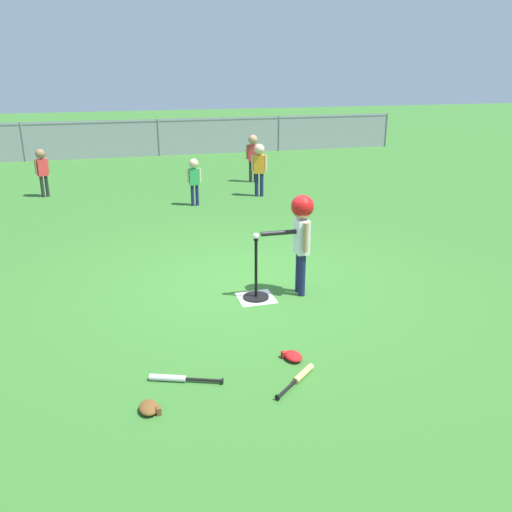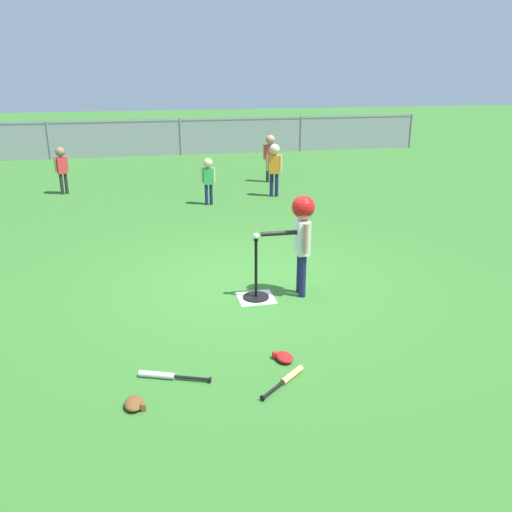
{
  "view_description": "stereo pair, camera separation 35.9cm",
  "coord_description": "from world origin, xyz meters",
  "px_view_note": "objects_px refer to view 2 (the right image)",
  "views": [
    {
      "loc": [
        -1.67,
        -6.27,
        2.69
      ],
      "look_at": [
        -0.04,
        -0.49,
        0.55
      ],
      "focal_mm": 37.37,
      "sensor_mm": 36.0,
      "label": 1
    },
    {
      "loc": [
        -1.32,
        -6.36,
        2.69
      ],
      "look_at": [
        -0.04,
        -0.49,
        0.55
      ],
      "focal_mm": 37.37,
      "sensor_mm": 36.0,
      "label": 2
    }
  ],
  "objects_px": {
    "batting_tee": "(256,288)",
    "fielder_deep_left": "(270,152)",
    "fielder_near_right": "(62,164)",
    "spare_bat_wood": "(288,378)",
    "spare_bat_silver": "(164,375)",
    "glove_near_bats": "(134,404)",
    "baseball_on_tee": "(256,236)",
    "fielder_near_left": "(274,163)",
    "glove_by_plate": "(284,357)",
    "fielder_deep_center": "(208,175)",
    "batter_child": "(302,225)"
  },
  "relations": [
    {
      "from": "baseball_on_tee",
      "to": "fielder_near_left",
      "type": "height_order",
      "value": "fielder_near_left"
    },
    {
      "from": "fielder_near_right",
      "to": "fielder_deep_center",
      "type": "distance_m",
      "value": 3.45
    },
    {
      "from": "fielder_deep_left",
      "to": "baseball_on_tee",
      "type": "bearing_deg",
      "value": -105.08
    },
    {
      "from": "batter_child",
      "to": "spare_bat_silver",
      "type": "bearing_deg",
      "value": -138.46
    },
    {
      "from": "batter_child",
      "to": "fielder_near_right",
      "type": "relative_size",
      "value": 1.22
    },
    {
      "from": "batting_tee",
      "to": "fielder_deep_center",
      "type": "bearing_deg",
      "value": 89.36
    },
    {
      "from": "fielder_deep_center",
      "to": "glove_near_bats",
      "type": "height_order",
      "value": "fielder_deep_center"
    },
    {
      "from": "fielder_near_left",
      "to": "glove_by_plate",
      "type": "height_order",
      "value": "fielder_near_left"
    },
    {
      "from": "batting_tee",
      "to": "fielder_deep_left",
      "type": "bearing_deg",
      "value": 74.92
    },
    {
      "from": "baseball_on_tee",
      "to": "fielder_deep_center",
      "type": "xyz_separation_m",
      "value": [
        0.05,
        4.81,
        -0.18
      ]
    },
    {
      "from": "fielder_near_right",
      "to": "spare_bat_silver",
      "type": "bearing_deg",
      "value": -77.6
    },
    {
      "from": "fielder_near_right",
      "to": "batting_tee",
      "type": "bearing_deg",
      "value": -65.34
    },
    {
      "from": "batting_tee",
      "to": "glove_by_plate",
      "type": "distance_m",
      "value": 1.51
    },
    {
      "from": "fielder_near_right",
      "to": "spare_bat_wood",
      "type": "distance_m",
      "value": 8.84
    },
    {
      "from": "fielder_near_right",
      "to": "spare_bat_silver",
      "type": "height_order",
      "value": "fielder_near_right"
    },
    {
      "from": "fielder_deep_left",
      "to": "fielder_deep_center",
      "type": "xyz_separation_m",
      "value": [
        -1.77,
        -1.95,
        -0.12
      ]
    },
    {
      "from": "fielder_deep_left",
      "to": "spare_bat_wood",
      "type": "relative_size",
      "value": 2.29
    },
    {
      "from": "fielder_near_right",
      "to": "fielder_near_left",
      "type": "xyz_separation_m",
      "value": [
        4.52,
        -1.22,
        0.06
      ]
    },
    {
      "from": "glove_by_plate",
      "to": "fielder_deep_left",
      "type": "bearing_deg",
      "value": 77.24
    },
    {
      "from": "baseball_on_tee",
      "to": "fielder_near_left",
      "type": "xyz_separation_m",
      "value": [
        1.55,
        5.26,
        -0.07
      ]
    },
    {
      "from": "spare_bat_wood",
      "to": "fielder_near_right",
      "type": "bearing_deg",
      "value": 108.98
    },
    {
      "from": "batting_tee",
      "to": "fielder_deep_left",
      "type": "xyz_separation_m",
      "value": [
        1.82,
        6.77,
        0.61
      ]
    },
    {
      "from": "batting_tee",
      "to": "fielder_deep_left",
      "type": "relative_size",
      "value": 0.67
    },
    {
      "from": "glove_by_plate",
      "to": "glove_near_bats",
      "type": "bearing_deg",
      "value": -161.93
    },
    {
      "from": "batter_child",
      "to": "spare_bat_wood",
      "type": "relative_size",
      "value": 2.53
    },
    {
      "from": "batter_child",
      "to": "fielder_near_left",
      "type": "xyz_separation_m",
      "value": [
        0.98,
        5.27,
        -0.17
      ]
    },
    {
      "from": "fielder_deep_left",
      "to": "spare_bat_silver",
      "type": "height_order",
      "value": "fielder_deep_left"
    },
    {
      "from": "batter_child",
      "to": "fielder_deep_left",
      "type": "height_order",
      "value": "batter_child"
    },
    {
      "from": "glove_by_plate",
      "to": "fielder_near_left",
      "type": "bearing_deg",
      "value": 76.69
    },
    {
      "from": "baseball_on_tee",
      "to": "batter_child",
      "type": "height_order",
      "value": "batter_child"
    },
    {
      "from": "spare_bat_wood",
      "to": "batting_tee",
      "type": "bearing_deg",
      "value": 86.69
    },
    {
      "from": "fielder_near_left",
      "to": "spare_bat_wood",
      "type": "bearing_deg",
      "value": -103.11
    },
    {
      "from": "fielder_deep_left",
      "to": "glove_near_bats",
      "type": "relative_size",
      "value": 5.08
    },
    {
      "from": "fielder_deep_left",
      "to": "glove_by_plate",
      "type": "bearing_deg",
      "value": -102.76
    },
    {
      "from": "baseball_on_tee",
      "to": "glove_by_plate",
      "type": "height_order",
      "value": "baseball_on_tee"
    },
    {
      "from": "batting_tee",
      "to": "fielder_near_right",
      "type": "xyz_separation_m",
      "value": [
        -2.97,
        6.48,
        0.54
      ]
    },
    {
      "from": "batting_tee",
      "to": "glove_near_bats",
      "type": "relative_size",
      "value": 3.38
    },
    {
      "from": "baseball_on_tee",
      "to": "glove_near_bats",
      "type": "relative_size",
      "value": 0.33
    },
    {
      "from": "spare_bat_silver",
      "to": "glove_near_bats",
      "type": "xyz_separation_m",
      "value": [
        -0.27,
        -0.39,
        0.01
      ]
    },
    {
      "from": "fielder_deep_center",
      "to": "glove_by_plate",
      "type": "bearing_deg",
      "value": -90.93
    },
    {
      "from": "fielder_near_right",
      "to": "glove_by_plate",
      "type": "bearing_deg",
      "value": -69.88
    },
    {
      "from": "spare_bat_silver",
      "to": "glove_near_bats",
      "type": "height_order",
      "value": "glove_near_bats"
    },
    {
      "from": "glove_by_plate",
      "to": "batting_tee",
      "type": "bearing_deg",
      "value": 88.11
    },
    {
      "from": "fielder_near_right",
      "to": "spare_bat_wood",
      "type": "xyz_separation_m",
      "value": [
        2.87,
        -8.33,
        -0.64
      ]
    },
    {
      "from": "batter_child",
      "to": "fielder_deep_left",
      "type": "xyz_separation_m",
      "value": [
        1.26,
        6.78,
        -0.16
      ]
    },
    {
      "from": "batter_child",
      "to": "fielder_deep_center",
      "type": "distance_m",
      "value": 4.86
    },
    {
      "from": "spare_bat_silver",
      "to": "spare_bat_wood",
      "type": "height_order",
      "value": "same"
    },
    {
      "from": "batter_child",
      "to": "glove_near_bats",
      "type": "xyz_separation_m",
      "value": [
        -2.03,
        -1.95,
        -0.87
      ]
    },
    {
      "from": "batter_child",
      "to": "glove_near_bats",
      "type": "bearing_deg",
      "value": -136.15
    },
    {
      "from": "baseball_on_tee",
      "to": "fielder_deep_center",
      "type": "distance_m",
      "value": 4.82
    }
  ]
}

